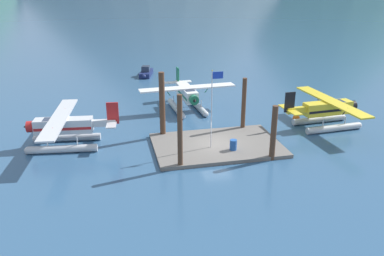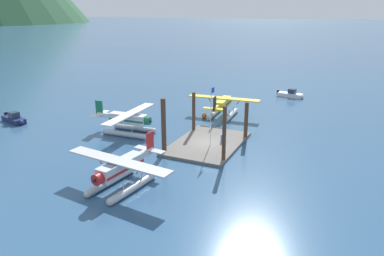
{
  "view_description": "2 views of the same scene",
  "coord_description": "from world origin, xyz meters",
  "px_view_note": "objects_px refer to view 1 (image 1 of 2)",
  "views": [
    {
      "loc": [
        -8.89,
        -30.15,
        13.77
      ],
      "look_at": [
        -2.24,
        -0.25,
        2.01
      ],
      "focal_mm": 37.19,
      "sensor_mm": 36.0,
      "label": 1
    },
    {
      "loc": [
        -35.55,
        -14.21,
        14.66
      ],
      "look_at": [
        0.41,
        2.15,
        1.59
      ],
      "focal_mm": 33.5,
      "sensor_mm": 36.0,
      "label": 2
    }
  ],
  "objects_px": {
    "seaplane_silver_port_fwd": "(64,130)",
    "boat_navy_open_north": "(146,73)",
    "seaplane_yellow_stbd_fwd": "(327,112)",
    "seaplane_white_bow_centre": "(187,96)",
    "flagpole": "(213,101)",
    "fuel_drum": "(233,145)",
    "mooring_buoy": "(296,118)"
  },
  "relations": [
    {
      "from": "mooring_buoy",
      "to": "boat_navy_open_north",
      "type": "height_order",
      "value": "boat_navy_open_north"
    },
    {
      "from": "seaplane_yellow_stbd_fwd",
      "to": "seaplane_white_bow_centre",
      "type": "distance_m",
      "value": 14.52
    },
    {
      "from": "flagpole",
      "to": "fuel_drum",
      "type": "height_order",
      "value": "flagpole"
    },
    {
      "from": "seaplane_white_bow_centre",
      "to": "boat_navy_open_north",
      "type": "distance_m",
      "value": 17.17
    },
    {
      "from": "seaplane_silver_port_fwd",
      "to": "boat_navy_open_north",
      "type": "height_order",
      "value": "seaplane_silver_port_fwd"
    },
    {
      "from": "fuel_drum",
      "to": "boat_navy_open_north",
      "type": "bearing_deg",
      "value": 97.88
    },
    {
      "from": "mooring_buoy",
      "to": "fuel_drum",
      "type": "bearing_deg",
      "value": -145.43
    },
    {
      "from": "fuel_drum",
      "to": "boat_navy_open_north",
      "type": "xyz_separation_m",
      "value": [
        -3.99,
        28.83,
        -0.25
      ]
    },
    {
      "from": "flagpole",
      "to": "seaplane_white_bow_centre",
      "type": "xyz_separation_m",
      "value": [
        0.15,
        10.96,
        -2.79
      ]
    },
    {
      "from": "seaplane_silver_port_fwd",
      "to": "flagpole",
      "type": "bearing_deg",
      "value": -16.02
    },
    {
      "from": "seaplane_silver_port_fwd",
      "to": "seaplane_white_bow_centre",
      "type": "bearing_deg",
      "value": 31.37
    },
    {
      "from": "seaplane_silver_port_fwd",
      "to": "boat_navy_open_north",
      "type": "distance_m",
      "value": 26.29
    },
    {
      "from": "mooring_buoy",
      "to": "flagpole",
      "type": "bearing_deg",
      "value": -153.79
    },
    {
      "from": "fuel_drum",
      "to": "boat_navy_open_north",
      "type": "height_order",
      "value": "boat_navy_open_north"
    },
    {
      "from": "boat_navy_open_north",
      "to": "mooring_buoy",
      "type": "bearing_deg",
      "value": -61.22
    },
    {
      "from": "seaplane_yellow_stbd_fwd",
      "to": "seaplane_white_bow_centre",
      "type": "xyz_separation_m",
      "value": [
        -12.12,
        8.0,
        0.0
      ]
    },
    {
      "from": "fuel_drum",
      "to": "flagpole",
      "type": "bearing_deg",
      "value": 148.87
    },
    {
      "from": "flagpole",
      "to": "seaplane_silver_port_fwd",
      "type": "height_order",
      "value": "flagpole"
    },
    {
      "from": "fuel_drum",
      "to": "seaplane_silver_port_fwd",
      "type": "height_order",
      "value": "seaplane_silver_port_fwd"
    },
    {
      "from": "flagpole",
      "to": "seaplane_silver_port_fwd",
      "type": "bearing_deg",
      "value": 163.98
    },
    {
      "from": "fuel_drum",
      "to": "seaplane_white_bow_centre",
      "type": "distance_m",
      "value": 12.0
    },
    {
      "from": "fuel_drum",
      "to": "seaplane_yellow_stbd_fwd",
      "type": "bearing_deg",
      "value": 19.93
    },
    {
      "from": "seaplane_yellow_stbd_fwd",
      "to": "seaplane_silver_port_fwd",
      "type": "bearing_deg",
      "value": 178.77
    },
    {
      "from": "seaplane_silver_port_fwd",
      "to": "seaplane_yellow_stbd_fwd",
      "type": "bearing_deg",
      "value": -1.23
    },
    {
      "from": "seaplane_white_bow_centre",
      "to": "seaplane_yellow_stbd_fwd",
      "type": "bearing_deg",
      "value": -33.45
    },
    {
      "from": "mooring_buoy",
      "to": "seaplane_silver_port_fwd",
      "type": "bearing_deg",
      "value": -176.12
    },
    {
      "from": "flagpole",
      "to": "fuel_drum",
      "type": "xyz_separation_m",
      "value": [
        1.54,
        -0.93,
        -3.62
      ]
    },
    {
      "from": "flagpole",
      "to": "boat_navy_open_north",
      "type": "bearing_deg",
      "value": 95.02
    },
    {
      "from": "seaplane_yellow_stbd_fwd",
      "to": "boat_navy_open_north",
      "type": "bearing_deg",
      "value": 120.53
    },
    {
      "from": "fuel_drum",
      "to": "mooring_buoy",
      "type": "distance_m",
      "value": 10.44
    },
    {
      "from": "flagpole",
      "to": "boat_navy_open_north",
      "type": "height_order",
      "value": "flagpole"
    },
    {
      "from": "seaplane_white_bow_centre",
      "to": "fuel_drum",
      "type": "bearing_deg",
      "value": -83.32
    }
  ]
}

